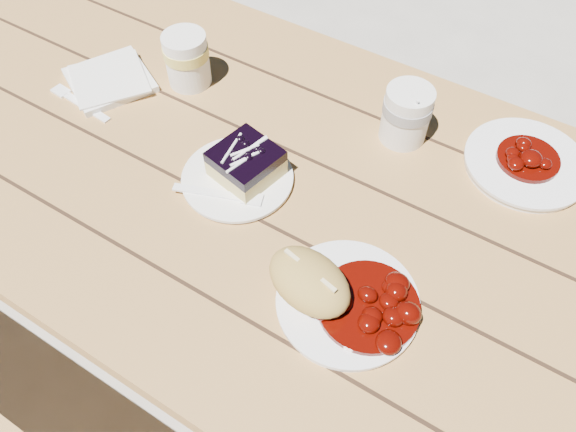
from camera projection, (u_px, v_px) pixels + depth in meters
The scene contains 14 objects.
ground at pixel (269, 348), 1.59m from camera, with size 60.00×60.00×0.00m, color #A8A398.
picnic_table at pixel (261, 228), 1.11m from camera, with size 2.00×1.55×0.75m.
main_plate at pixel (347, 303), 0.83m from camera, with size 0.21×0.21×0.02m, color white.
goulash_stew at pixel (369, 301), 0.80m from camera, with size 0.15×0.15×0.04m, color #4C0702, non-canonical shape.
bread_roll at pixel (309, 281), 0.80m from camera, with size 0.14×0.09×0.07m, color #B79446.
dessert_plate at pixel (238, 179), 0.97m from camera, with size 0.19×0.19×0.01m, color white.
blueberry_cake at pixel (246, 163), 0.95m from camera, with size 0.12×0.12×0.06m.
fork_dessert at pixel (209, 192), 0.95m from camera, with size 0.03×0.16×0.01m, color white, non-canonical shape.
coffee_cup at pixel (406, 115), 1.00m from camera, with size 0.09×0.09×0.11m, color white.
napkin_stack at pixel (110, 80), 1.12m from camera, with size 0.15×0.15×0.01m, color white.
fork_table at pixel (86, 107), 1.08m from camera, with size 0.03×0.16×0.01m, color white, non-canonical shape.
second_plate at pixel (525, 164), 0.99m from camera, with size 0.21×0.21×0.02m, color white.
second_stew at pixel (531, 153), 0.97m from camera, with size 0.11×0.11×0.04m, color #4C0702, non-canonical shape.
second_cup at pixel (187, 60), 1.09m from camera, with size 0.09×0.09×0.11m, color white.
Camera 1 is at (0.38, -0.52, 1.50)m, focal length 35.00 mm.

